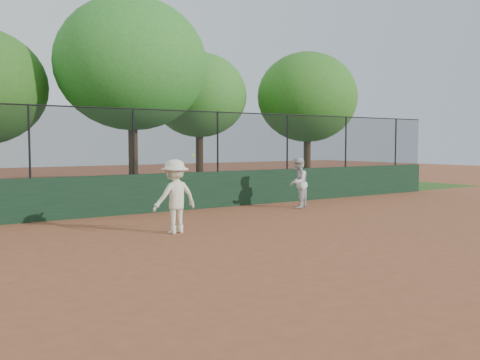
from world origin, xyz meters
TOP-DOWN VIEW (x-y plane):
  - ground at (0.00, 0.00)m, footprint 80.00×80.00m
  - back_wall at (0.00, 6.00)m, footprint 26.00×0.20m
  - grass_strip at (0.00, 12.00)m, footprint 36.00×12.00m
  - player_second at (4.56, 4.28)m, footprint 1.03×0.97m
  - player_main at (-1.09, 2.19)m, footprint 1.19×0.76m
  - fence_assembly at (-0.03, 6.00)m, footprint 26.00×0.06m
  - tree_2 at (1.29, 10.22)m, footprint 5.87×5.33m
  - tree_3 at (5.63, 12.61)m, footprint 4.55×4.14m
  - tree_4 at (10.73, 10.80)m, footprint 5.10×4.63m

SIDE VIEW (x-z plane):
  - ground at x=0.00m, z-range 0.00..0.00m
  - grass_strip at x=0.00m, z-range 0.00..0.01m
  - back_wall at x=0.00m, z-range 0.00..1.20m
  - player_second at x=4.56m, z-range 0.00..1.68m
  - player_main at x=-1.09m, z-range -0.07..1.83m
  - fence_assembly at x=-0.03m, z-range 1.24..3.24m
  - tree_3 at x=5.63m, z-range 1.19..7.54m
  - tree_4 at x=10.73m, z-range 1.09..7.68m
  - tree_2 at x=1.29m, z-range 1.31..9.01m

